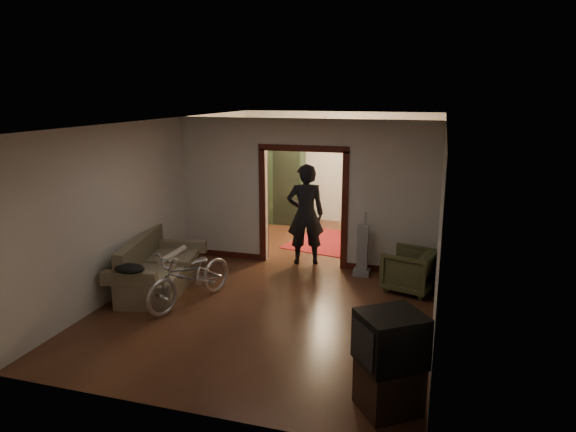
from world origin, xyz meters
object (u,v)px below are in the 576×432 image
at_px(bicycle, 191,276).
at_px(person, 306,214).
at_px(armchair, 409,270).
at_px(sofa, 159,264).
at_px(desk, 380,216).
at_px(locker, 285,186).

bearing_deg(bicycle, person, 81.52).
xyz_separation_m(bicycle, armchair, (3.27, 1.55, -0.10)).
xyz_separation_m(bicycle, person, (1.22, 2.43, 0.52)).
height_order(sofa, desk, sofa).
relative_size(bicycle, desk, 1.94).
bearing_deg(armchair, person, -96.90).
bearing_deg(desk, locker, 165.22).
bearing_deg(desk, sofa, -136.92).
xyz_separation_m(sofa, person, (2.02, 2.03, 0.54)).
bearing_deg(person, desk, -130.51).
bearing_deg(person, locker, -85.69).
distance_m(sofa, person, 2.92).
distance_m(sofa, armchair, 4.23).
relative_size(armchair, locker, 0.41).
relative_size(bicycle, armchair, 2.21).
bearing_deg(person, armchair, 136.79).
height_order(armchair, person, person).
distance_m(person, locker, 3.21).
xyz_separation_m(person, desk, (1.11, 2.92, -0.65)).
height_order(sofa, bicycle, bicycle).
bearing_deg(locker, desk, -3.92).
bearing_deg(armchair, desk, -149.66).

